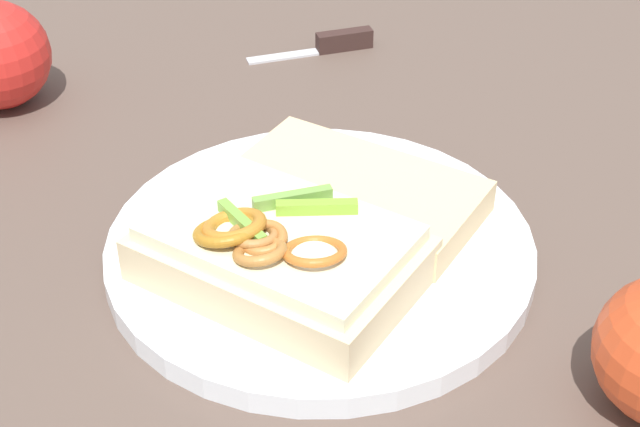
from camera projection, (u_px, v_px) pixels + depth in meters
ground_plane at (320, 259)px, 0.60m from camera, size 2.00×2.00×0.00m
plate at (320, 250)px, 0.59m from camera, size 0.26×0.26×0.01m
sandwich at (279, 252)px, 0.55m from camera, size 0.18×0.14×0.05m
bread_slice_side at (356, 192)px, 0.61m from camera, size 0.17×0.13×0.02m
knife at (331, 44)px, 0.82m from camera, size 0.05×0.11×0.02m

